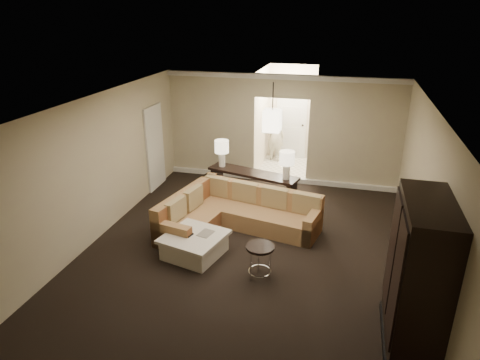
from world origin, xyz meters
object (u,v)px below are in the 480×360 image
(drink_table, at_px, (260,255))
(person, at_px, (276,132))
(sectional_sofa, at_px, (233,214))
(coffee_table, at_px, (194,245))
(armoire, at_px, (416,281))
(console_table, at_px, (253,186))

(drink_table, distance_m, person, 6.13)
(sectional_sofa, height_order, person, person)
(coffee_table, bearing_deg, armoire, -21.86)
(coffee_table, distance_m, drink_table, 1.39)
(drink_table, bearing_deg, person, 97.69)
(drink_table, bearing_deg, armoire, -24.96)
(drink_table, bearing_deg, coffee_table, 163.80)
(armoire, bearing_deg, sectional_sofa, 140.39)
(console_table, bearing_deg, sectional_sofa, -81.43)
(sectional_sofa, distance_m, coffee_table, 1.26)
(drink_table, height_order, person, person)
(coffee_table, xyz_separation_m, armoire, (3.59, -1.44, 0.82))
(console_table, bearing_deg, armoire, -36.60)
(person, bearing_deg, console_table, 112.03)
(armoire, bearing_deg, person, 113.47)
(sectional_sofa, xyz_separation_m, coffee_table, (-0.42, -1.18, -0.12))
(sectional_sofa, bearing_deg, person, 100.74)
(sectional_sofa, bearing_deg, drink_table, -48.42)
(armoire, distance_m, person, 7.76)
(coffee_table, height_order, drink_table, drink_table)
(coffee_table, height_order, person, person)
(armoire, distance_m, drink_table, 2.58)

